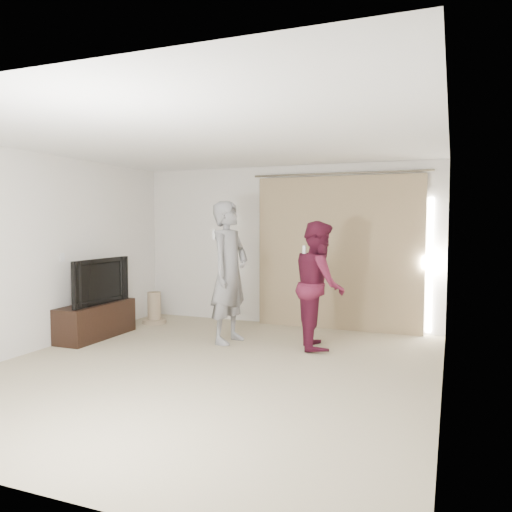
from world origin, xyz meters
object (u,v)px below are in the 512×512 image
at_px(tv_console, 96,320).
at_px(person_man, 229,272).
at_px(tv, 95,281).
at_px(person_woman, 319,285).

relative_size(tv_console, person_man, 0.66).
height_order(tv, person_woman, person_woman).
distance_m(person_man, person_woman, 1.26).
relative_size(tv_console, tv, 1.14).
xyz_separation_m(tv, person_man, (1.93, 0.47, 0.16)).
distance_m(tv_console, person_man, 2.12).
height_order(tv_console, person_woman, person_woman).
height_order(tv_console, tv, tv).
bearing_deg(tv, person_man, -75.19).
xyz_separation_m(tv_console, tv, (0.00, 0.00, 0.58)).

